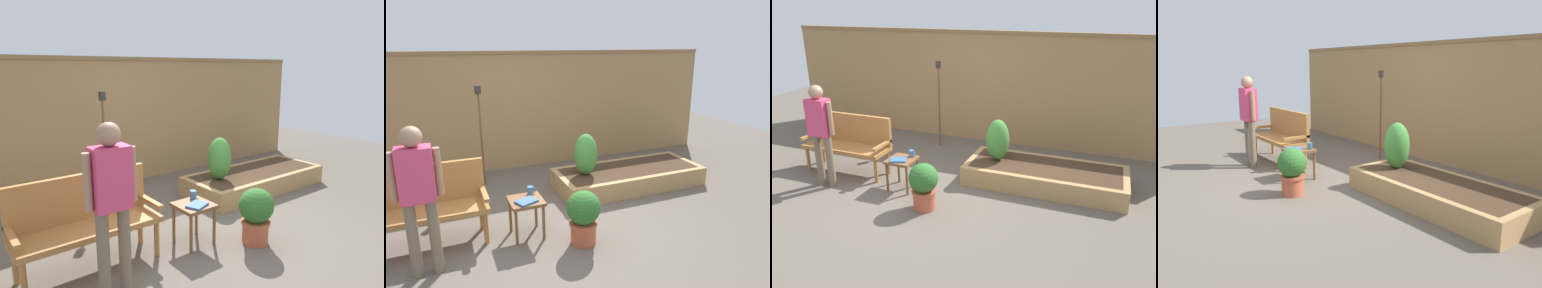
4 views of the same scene
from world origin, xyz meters
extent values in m
plane|color=#60564C|center=(0.00, 0.00, 0.00)|extent=(14.00, 14.00, 0.00)
cube|color=#A37A4C|center=(0.00, 2.60, 1.05)|extent=(8.40, 0.10, 2.10)
cube|color=olive|center=(0.00, 2.60, 2.13)|extent=(8.40, 0.14, 0.06)
cylinder|color=#A87038|center=(-0.81, 0.45, 0.20)|extent=(0.06, 0.06, 0.40)
cylinder|color=#A87038|center=(-0.81, 0.09, 0.20)|extent=(0.06, 0.06, 0.40)
cube|color=#A87038|center=(-1.47, 0.27, 0.43)|extent=(1.44, 0.48, 0.06)
cube|color=#A87038|center=(-1.47, 0.48, 0.70)|extent=(1.44, 0.06, 0.48)
cube|color=#A87038|center=(-0.78, 0.27, 0.56)|extent=(0.06, 0.48, 0.04)
cylinder|color=brown|center=(-0.15, 0.24, 0.22)|extent=(0.04, 0.04, 0.44)
cylinder|color=brown|center=(-0.15, -0.09, 0.22)|extent=(0.04, 0.04, 0.44)
cylinder|color=brown|center=(-0.48, 0.24, 0.22)|extent=(0.04, 0.04, 0.44)
cylinder|color=brown|center=(-0.48, -0.09, 0.22)|extent=(0.04, 0.04, 0.44)
cube|color=brown|center=(-0.32, 0.07, 0.46)|extent=(0.40, 0.40, 0.04)
cylinder|color=teal|center=(-0.23, 0.21, 0.53)|extent=(0.07, 0.07, 0.10)
torus|color=teal|center=(-0.18, 0.21, 0.53)|extent=(0.07, 0.01, 0.07)
cube|color=#38609E|center=(-0.33, -0.01, 0.49)|extent=(0.28, 0.25, 0.02)
cylinder|color=#B75638|center=(0.25, -0.35, 0.12)|extent=(0.30, 0.30, 0.24)
cylinder|color=#B75638|center=(0.25, -0.35, 0.26)|extent=(0.33, 0.33, 0.04)
sphere|color=#2D6628|center=(0.25, -0.35, 0.45)|extent=(0.40, 0.40, 0.40)
cube|color=#AD8451|center=(1.65, 0.51, 0.15)|extent=(2.40, 0.09, 0.30)
cube|color=#AD8451|center=(1.65, 1.42, 0.15)|extent=(2.40, 0.09, 0.30)
cube|color=#AD8451|center=(0.49, 0.96, 0.15)|extent=(0.09, 0.82, 0.30)
cube|color=#AD8451|center=(2.80, 0.96, 0.15)|extent=(0.09, 0.82, 0.30)
cube|color=#422D1E|center=(1.65, 0.96, 0.15)|extent=(2.22, 0.82, 0.30)
cylinder|color=brown|center=(0.88, 0.98, 0.33)|extent=(0.04, 0.04, 0.06)
ellipsoid|color=#428938|center=(0.88, 0.98, 0.63)|extent=(0.36, 0.36, 0.65)
cylinder|color=brown|center=(-0.55, 1.92, 0.76)|extent=(0.03, 0.03, 1.52)
cylinder|color=#332D28|center=(-0.55, 1.92, 1.59)|extent=(0.10, 0.10, 0.13)
cylinder|color=#70604C|center=(-1.35, -0.26, 0.41)|extent=(0.11, 0.11, 0.82)
cylinder|color=#70604C|center=(-1.55, -0.26, 0.41)|extent=(0.11, 0.11, 0.82)
cube|color=#D13D66|center=(-1.45, -0.26, 1.09)|extent=(0.32, 0.20, 0.54)
cylinder|color=#9E755B|center=(-1.25, -0.26, 1.09)|extent=(0.07, 0.07, 0.49)
cylinder|color=#9E755B|center=(-1.65, -0.26, 1.09)|extent=(0.07, 0.07, 0.49)
sphere|color=#9E755B|center=(-1.45, -0.26, 1.46)|extent=(0.20, 0.20, 0.20)
camera|label=1|loc=(-2.62, -2.91, 1.99)|focal=33.14mm
camera|label=2|loc=(-1.24, -3.71, 2.29)|focal=32.68mm
camera|label=3|loc=(2.42, -4.43, 2.65)|focal=35.66mm
camera|label=4|loc=(4.54, -2.55, 1.73)|focal=34.21mm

